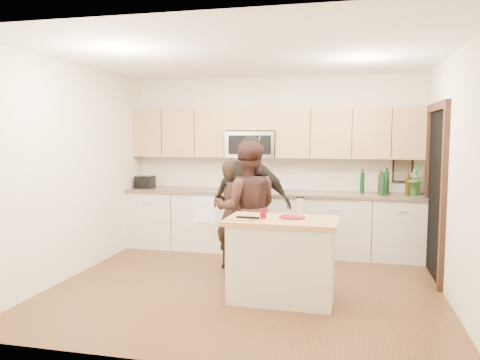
% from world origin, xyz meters
% --- Properties ---
extents(floor, '(4.50, 4.50, 0.00)m').
position_xyz_m(floor, '(0.00, 0.00, 0.00)').
color(floor, brown).
rests_on(floor, ground).
extents(room_shell, '(4.52, 4.02, 2.71)m').
position_xyz_m(room_shell, '(0.00, 0.00, 1.73)').
color(room_shell, beige).
rests_on(room_shell, ground).
extents(back_cabinetry, '(4.50, 0.66, 0.94)m').
position_xyz_m(back_cabinetry, '(0.00, 1.69, 0.47)').
color(back_cabinetry, beige).
rests_on(back_cabinetry, ground).
extents(upper_cabinetry, '(4.50, 0.33, 0.75)m').
position_xyz_m(upper_cabinetry, '(0.03, 1.83, 1.84)').
color(upper_cabinetry, tan).
rests_on(upper_cabinetry, ground).
extents(microwave, '(0.76, 0.41, 0.40)m').
position_xyz_m(microwave, '(-0.31, 1.80, 1.65)').
color(microwave, silver).
rests_on(microwave, ground).
extents(doorway, '(0.06, 1.25, 2.20)m').
position_xyz_m(doorway, '(2.23, 0.90, 1.16)').
color(doorway, black).
rests_on(doorway, ground).
extents(framed_picture, '(0.30, 0.03, 0.38)m').
position_xyz_m(framed_picture, '(1.95, 1.98, 1.28)').
color(framed_picture, black).
rests_on(framed_picture, ground).
extents(dish_towel, '(0.34, 0.60, 0.48)m').
position_xyz_m(dish_towel, '(-0.95, 1.50, 0.80)').
color(dish_towel, white).
rests_on(dish_towel, ground).
extents(island, '(1.21, 0.73, 0.90)m').
position_xyz_m(island, '(0.47, -0.37, 0.45)').
color(island, beige).
rests_on(island, ground).
extents(red_plate, '(0.29, 0.29, 0.02)m').
position_xyz_m(red_plate, '(0.57, -0.30, 0.91)').
color(red_plate, maroon).
rests_on(red_plate, island).
extents(box_grater, '(0.09, 0.06, 0.22)m').
position_xyz_m(box_grater, '(0.66, -0.29, 1.03)').
color(box_grater, silver).
rests_on(box_grater, red_plate).
extents(drink_glass, '(0.07, 0.07, 0.11)m').
position_xyz_m(drink_glass, '(0.27, -0.41, 0.95)').
color(drink_glass, maroon).
rests_on(drink_glass, island).
extents(cutting_board, '(0.27, 0.20, 0.02)m').
position_xyz_m(cutting_board, '(0.03, -0.52, 0.91)').
color(cutting_board, '#B08649').
rests_on(cutting_board, island).
extents(tongs, '(0.25, 0.03, 0.02)m').
position_xyz_m(tongs, '(0.12, -0.52, 0.93)').
color(tongs, black).
rests_on(tongs, cutting_board).
extents(knife, '(0.23, 0.02, 0.01)m').
position_xyz_m(knife, '(0.18, -0.58, 0.92)').
color(knife, silver).
rests_on(knife, cutting_board).
extents(toaster, '(0.28, 0.23, 0.20)m').
position_xyz_m(toaster, '(-2.05, 1.67, 1.04)').
color(toaster, black).
rests_on(toaster, back_cabinetry).
extents(bottle_cluster, '(0.81, 0.39, 0.38)m').
position_xyz_m(bottle_cluster, '(1.77, 1.72, 1.12)').
color(bottle_cluster, black).
rests_on(bottle_cluster, back_cabinetry).
extents(orchid, '(0.36, 0.37, 0.52)m').
position_xyz_m(orchid, '(2.10, 1.72, 1.20)').
color(orchid, '#326A2A').
rests_on(orchid, back_cabinetry).
extents(woman_left, '(0.64, 0.53, 1.49)m').
position_xyz_m(woman_left, '(-0.33, 0.65, 0.75)').
color(woman_left, black).
rests_on(woman_left, ground).
extents(woman_center, '(0.97, 0.84, 1.73)m').
position_xyz_m(woman_center, '(-0.08, 0.40, 0.86)').
color(woman_center, black).
rests_on(woman_center, ground).
extents(woman_right, '(1.09, 0.53, 1.80)m').
position_xyz_m(woman_right, '(-0.07, 0.61, 0.90)').
color(woman_right, black).
rests_on(woman_right, ground).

